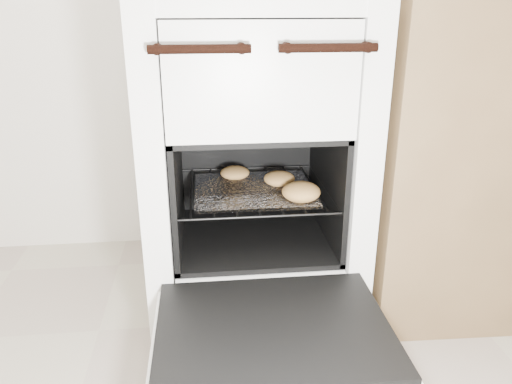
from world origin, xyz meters
TOP-DOWN VIEW (x-y plane):
  - stove at (0.08, 1.20)m, footprint 0.54×0.60m
  - oven_door at (0.08, 0.75)m, footprint 0.48×0.38m
  - oven_rack at (0.08, 1.14)m, footprint 0.39×0.38m
  - foil_sheet at (0.08, 1.12)m, footprint 0.30×0.27m
  - baked_rolls at (0.14, 1.11)m, footprint 0.27×0.30m

SIDE VIEW (x-z plane):
  - oven_door at x=0.08m, z-range 0.16..0.20m
  - oven_rack at x=0.08m, z-range 0.33..0.34m
  - foil_sheet at x=0.08m, z-range 0.34..0.35m
  - baked_rolls at x=0.14m, z-range 0.34..0.39m
  - stove at x=0.08m, z-range -0.01..0.81m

